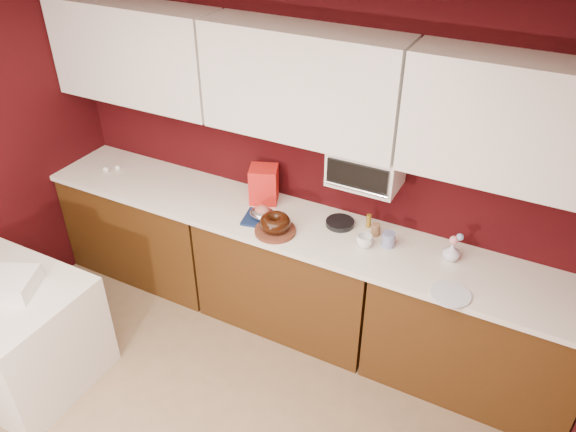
% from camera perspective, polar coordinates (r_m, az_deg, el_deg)
% --- Properties ---
extents(wall_back, '(4.00, 0.02, 2.50)m').
position_cam_1_polar(wall_back, '(3.95, 2.46, 5.79)').
color(wall_back, '#340709').
rests_on(wall_back, floor).
extents(base_cabinet_left, '(1.31, 0.58, 0.86)m').
position_cam_1_polar(base_cabinet_left, '(4.81, -13.90, -1.12)').
color(base_cabinet_left, '#46280E').
rests_on(base_cabinet_left, floor).
extents(base_cabinet_center, '(1.31, 0.58, 0.86)m').
position_cam_1_polar(base_cabinet_center, '(4.18, 0.35, -5.99)').
color(base_cabinet_center, '#46280E').
rests_on(base_cabinet_center, floor).
extents(base_cabinet_right, '(1.31, 0.58, 0.86)m').
position_cam_1_polar(base_cabinet_right, '(3.91, 18.33, -11.47)').
color(base_cabinet_right, '#46280E').
rests_on(base_cabinet_right, floor).
extents(countertop, '(4.00, 0.62, 0.04)m').
position_cam_1_polar(countertop, '(3.91, 0.37, -0.90)').
color(countertop, white).
rests_on(countertop, base_cabinet_center).
extents(upper_cabinet_left, '(1.31, 0.33, 0.70)m').
position_cam_1_polar(upper_cabinet_left, '(4.30, -15.25, 15.66)').
color(upper_cabinet_left, white).
rests_on(upper_cabinet_left, wall_back).
extents(upper_cabinet_center, '(1.31, 0.33, 0.70)m').
position_cam_1_polar(upper_cabinet_center, '(3.57, 1.52, 13.23)').
color(upper_cabinet_center, white).
rests_on(upper_cabinet_center, wall_back).
extents(upper_cabinet_right, '(1.31, 0.33, 0.70)m').
position_cam_1_polar(upper_cabinet_right, '(3.26, 23.27, 8.39)').
color(upper_cabinet_right, white).
rests_on(upper_cabinet_right, wall_back).
extents(toaster_oven, '(0.45, 0.30, 0.25)m').
position_cam_1_polar(toaster_oven, '(3.63, 7.95, 5.00)').
color(toaster_oven, white).
rests_on(toaster_oven, upper_cabinet_center).
extents(toaster_oven_door, '(0.40, 0.02, 0.18)m').
position_cam_1_polar(toaster_oven_door, '(3.50, 7.01, 3.90)').
color(toaster_oven_door, black).
rests_on(toaster_oven_door, toaster_oven).
extents(toaster_oven_handle, '(0.42, 0.02, 0.02)m').
position_cam_1_polar(toaster_oven_handle, '(3.52, 6.84, 2.74)').
color(toaster_oven_handle, silver).
rests_on(toaster_oven_handle, toaster_oven).
extents(dining_table, '(1.00, 0.80, 0.75)m').
position_cam_1_polar(dining_table, '(4.24, -26.17, -10.60)').
color(dining_table, silver).
rests_on(dining_table, floor).
extents(cake_base, '(0.34, 0.34, 0.03)m').
position_cam_1_polar(cake_base, '(3.79, -1.31, -1.51)').
color(cake_base, '#5F2D1C').
rests_on(cake_base, countertop).
extents(bundt_cake, '(0.28, 0.28, 0.09)m').
position_cam_1_polar(bundt_cake, '(3.75, -1.32, -0.67)').
color(bundt_cake, black).
rests_on(bundt_cake, cake_base).
extents(navy_towel, '(0.30, 0.27, 0.02)m').
position_cam_1_polar(navy_towel, '(3.92, -2.61, -0.28)').
color(navy_towel, '#132349').
rests_on(navy_towel, countertop).
extents(foil_ham_nest, '(0.18, 0.15, 0.07)m').
position_cam_1_polar(foil_ham_nest, '(3.90, -2.63, 0.27)').
color(foil_ham_nest, silver).
rests_on(foil_ham_nest, navy_towel).
extents(roasted_ham, '(0.12, 0.11, 0.07)m').
position_cam_1_polar(roasted_ham, '(3.88, -2.64, 0.58)').
color(roasted_ham, '#C16658').
rests_on(roasted_ham, foil_ham_nest).
extents(pandoro_box, '(0.25, 0.24, 0.27)m').
position_cam_1_polar(pandoro_box, '(4.07, -2.48, 3.23)').
color(pandoro_box, red).
rests_on(pandoro_box, countertop).
extents(dark_pan, '(0.23, 0.23, 0.03)m').
position_cam_1_polar(dark_pan, '(3.88, 5.30, -0.71)').
color(dark_pan, black).
rests_on(dark_pan, countertop).
extents(coffee_mug, '(0.11, 0.11, 0.10)m').
position_cam_1_polar(coffee_mug, '(3.67, 7.80, -2.43)').
color(coffee_mug, white).
rests_on(coffee_mug, countertop).
extents(blue_jar, '(0.09, 0.09, 0.10)m').
position_cam_1_polar(blue_jar, '(3.70, 10.16, -2.39)').
color(blue_jar, navy).
rests_on(blue_jar, countertop).
extents(flower_vase, '(0.12, 0.12, 0.13)m').
position_cam_1_polar(flower_vase, '(3.67, 16.30, -3.42)').
color(flower_vase, silver).
rests_on(flower_vase, countertop).
extents(flower_pink, '(0.06, 0.06, 0.06)m').
position_cam_1_polar(flower_pink, '(3.62, 16.50, -2.38)').
color(flower_pink, pink).
rests_on(flower_pink, flower_vase).
extents(flower_blue, '(0.05, 0.05, 0.05)m').
position_cam_1_polar(flower_blue, '(3.62, 17.09, -2.05)').
color(flower_blue, '#81A0CF').
rests_on(flower_blue, flower_vase).
extents(china_plate, '(0.27, 0.27, 0.01)m').
position_cam_1_polar(china_plate, '(3.43, 16.19, -7.65)').
color(china_plate, white).
rests_on(china_plate, countertop).
extents(amber_bottle, '(0.04, 0.04, 0.10)m').
position_cam_1_polar(amber_bottle, '(3.86, 8.20, -0.50)').
color(amber_bottle, '#7E6116').
rests_on(amber_bottle, countertop).
extents(paper_cup, '(0.07, 0.07, 0.09)m').
position_cam_1_polar(paper_cup, '(3.79, 8.90, -1.38)').
color(paper_cup, '#8C613F').
rests_on(paper_cup, countertop).
extents(egg_left, '(0.06, 0.05, 0.05)m').
position_cam_1_polar(egg_left, '(4.73, -18.01, 4.54)').
color(egg_left, silver).
rests_on(egg_left, countertop).
extents(egg_right, '(0.06, 0.05, 0.04)m').
position_cam_1_polar(egg_right, '(4.74, -16.93, 4.73)').
color(egg_right, white).
rests_on(egg_right, countertop).
extents(newspaper_stack, '(0.43, 0.40, 0.12)m').
position_cam_1_polar(newspaper_stack, '(3.92, -26.69, -6.21)').
color(newspaper_stack, white).
rests_on(newspaper_stack, dining_table).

